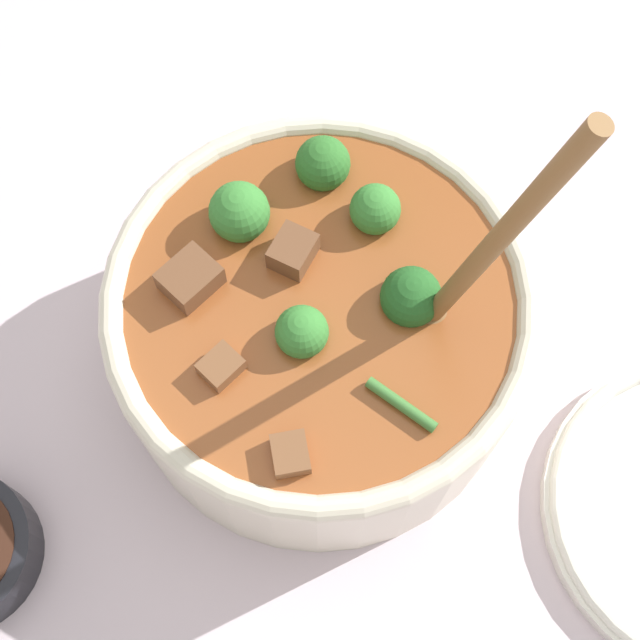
# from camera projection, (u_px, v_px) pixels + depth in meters

# --- Properties ---
(ground_plane) EXTENTS (4.00, 4.00, 0.00)m
(ground_plane) POSITION_uv_depth(u_px,v_px,m) (320.00, 360.00, 0.65)
(ground_plane) COLOR silver
(stew_bowl) EXTENTS (0.27, 0.27, 0.31)m
(stew_bowl) POSITION_uv_depth(u_px,v_px,m) (320.00, 324.00, 0.59)
(stew_bowl) COLOR beige
(stew_bowl) RESTS_ON ground_plane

